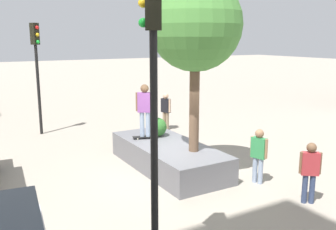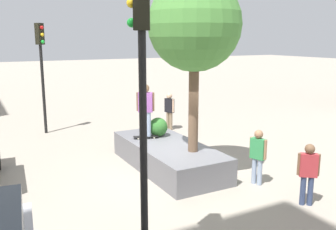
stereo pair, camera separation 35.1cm
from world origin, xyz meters
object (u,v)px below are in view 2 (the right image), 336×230
planter_ledge (168,156)px  plaza_tree (195,25)px  skateboard (146,137)px  bystander_watching (308,170)px  traffic_light_corner (41,59)px  traffic_light_median (142,80)px  passerby_with_bag (258,153)px  pedestrian_crossing (169,109)px  skateboarder (145,107)px

planter_ledge → plaza_tree: (-0.99, -0.28, 3.88)m
plaza_tree → skateboard: (1.89, 0.61, -3.44)m
planter_ledge → bystander_watching: bearing=-156.4°
traffic_light_corner → traffic_light_median: bearing=178.0°
planter_ledge → passerby_with_bag: size_ratio=2.87×
skateboard → planter_ledge: bearing=-159.9°
skateboard → bystander_watching: bearing=-157.0°
traffic_light_corner → pedestrian_crossing: bearing=-111.6°
plaza_tree → traffic_light_median: 4.80m
plaza_tree → bystander_watching: (-2.88, -1.41, -3.39)m
planter_ledge → passerby_with_bag: passerby_with_bag is taller
traffic_light_median → bystander_watching: 5.20m
plaza_tree → passerby_with_bag: size_ratio=3.13×
traffic_light_corner → plaza_tree: bearing=-159.1°
passerby_with_bag → traffic_light_corner: bearing=25.1°
plaza_tree → passerby_with_bag: (-1.31, -1.25, -3.38)m
skateboarder → pedestrian_crossing: (3.44, -2.72, -0.87)m
traffic_light_corner → pedestrian_crossing: size_ratio=2.79×
traffic_light_median → passerby_with_bag: traffic_light_median is taller
traffic_light_corner → traffic_light_median: (-10.78, 0.37, 0.22)m
planter_ledge → skateboarder: skateboarder is taller
plaza_tree → bystander_watching: 4.67m
skateboarder → traffic_light_median: bearing=154.9°
pedestrian_crossing → bystander_watching: (-8.21, 0.70, -0.06)m
skateboard → passerby_with_bag: (-3.20, -1.86, 0.06)m
traffic_light_median → passerby_with_bag: size_ratio=3.20×
skateboarder → pedestrian_crossing: bearing=-38.3°
skateboarder → planter_ledge: bearing=-159.9°
traffic_light_median → bystander_watching: (0.63, -4.55, -2.44)m
plaza_tree → pedestrian_crossing: plaza_tree is taller
passerby_with_bag → bystander_watching: bearing=-174.1°
bystander_watching → pedestrian_crossing: bearing=-4.9°
traffic_light_corner → bystander_watching: bearing=-157.6°
planter_ledge → skateboard: skateboard is taller
plaza_tree → passerby_with_bag: 3.84m
traffic_light_median → pedestrian_crossing: size_ratio=3.02×
pedestrian_crossing → plaza_tree: bearing=158.4°
traffic_light_corner → traffic_light_median: traffic_light_median is taller
traffic_light_corner → pedestrian_crossing: traffic_light_corner is taller
plaza_tree → pedestrian_crossing: bearing=-21.6°
skateboard → traffic_light_corner: bearing=21.9°
traffic_light_corner → planter_ledge: bearing=-158.3°
skateboard → pedestrian_crossing: size_ratio=0.51×
skateboard → traffic_light_median: 6.46m
traffic_light_median → passerby_with_bag: bearing=-63.4°
skateboard → skateboarder: 0.99m
traffic_light_median → pedestrian_crossing: traffic_light_median is taller
plaza_tree → skateboarder: bearing=17.8°
plaza_tree → traffic_light_median: (-3.51, 3.14, -0.95)m
plaza_tree → bystander_watching: plaza_tree is taller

